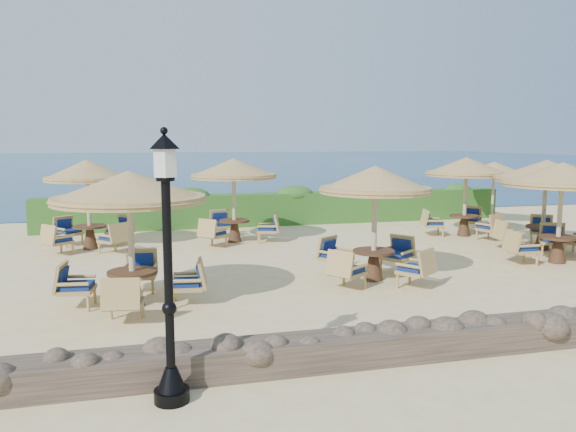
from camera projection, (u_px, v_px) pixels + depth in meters
The scene contains 13 objects.
ground at pixel (347, 264), 14.69m from camera, with size 120.00×120.00×0.00m, color beige.
sea at pixel (182, 162), 81.93m from camera, with size 160.00×160.00×0.00m, color navy.
hedge at pixel (282, 209), 21.52m from camera, with size 18.00×0.90×1.20m, color #235019.
stone_wall at pixel (485, 336), 8.70m from camera, with size 15.00×0.65×0.44m, color brown.
lamp_post at pixel (168, 280), 6.78m from camera, with size 0.44×0.44×3.31m.
extra_parasol at pixel (494, 168), 21.28m from camera, with size 2.30×2.30×2.41m.
cafe_set_0 at pixel (130, 212), 10.74m from camera, with size 2.94×2.94×2.65m.
cafe_set_1 at pixel (375, 205), 12.77m from camera, with size 2.69×2.69×2.65m.
cafe_set_2 at pixel (562, 189), 14.59m from camera, with size 3.04×3.04×2.65m.
cafe_set_3 at pixel (88, 192), 16.48m from camera, with size 2.57×2.57×2.65m.
cafe_set_4 at pixel (234, 183), 17.62m from camera, with size 2.80×2.80×2.65m.
cafe_set_5 at pixel (466, 180), 18.75m from camera, with size 2.79×2.79×2.65m.
cafe_set_6 at pixel (546, 184), 16.37m from camera, with size 2.93×2.93×2.65m.
Camera 1 is at (-5.01, -13.57, 3.24)m, focal length 35.00 mm.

